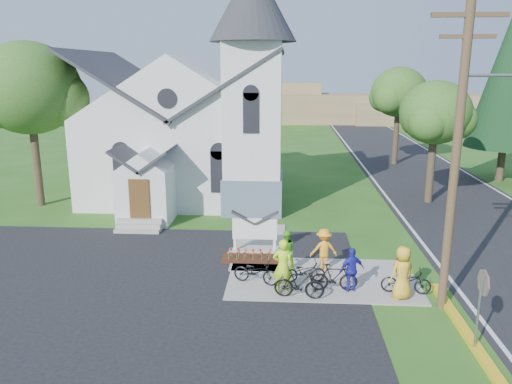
# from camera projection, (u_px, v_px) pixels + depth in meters

# --- Properties ---
(ground) EXTENTS (120.00, 120.00, 0.00)m
(ground) POSITION_uv_depth(u_px,v_px,m) (282.00, 284.00, 18.31)
(ground) COLOR #285718
(ground) RESTS_ON ground
(parking_lot) EXTENTS (20.00, 16.00, 0.02)m
(parking_lot) POSITION_uv_depth(u_px,v_px,m) (73.00, 303.00, 16.78)
(parking_lot) COLOR black
(parking_lot) RESTS_ON ground
(road) EXTENTS (8.00, 90.00, 0.02)m
(road) POSITION_uv_depth(u_px,v_px,m) (439.00, 190.00, 32.25)
(road) COLOR black
(road) RESTS_ON ground
(sidewalk) EXTENTS (7.00, 4.00, 0.05)m
(sidewalk) POSITION_uv_depth(u_px,v_px,m) (322.00, 279.00, 18.70)
(sidewalk) COLOR gray
(sidewalk) RESTS_ON ground
(church) EXTENTS (12.35, 12.00, 13.00)m
(church) POSITION_uv_depth(u_px,v_px,m) (192.00, 111.00, 29.44)
(church) COLOR silver
(church) RESTS_ON ground
(church_sign) EXTENTS (2.20, 0.40, 1.70)m
(church_sign) POSITION_uv_depth(u_px,v_px,m) (255.00, 229.00, 21.23)
(church_sign) COLOR gray
(church_sign) RESTS_ON ground
(flower_bed) EXTENTS (2.60, 1.10, 0.07)m
(flower_bed) POSITION_uv_depth(u_px,v_px,m) (253.00, 259.00, 20.60)
(flower_bed) COLOR #3B1B10
(flower_bed) RESTS_ON ground
(utility_pole) EXTENTS (3.45, 0.28, 10.00)m
(utility_pole) POSITION_uv_depth(u_px,v_px,m) (459.00, 146.00, 15.23)
(utility_pole) COLOR #472F23
(utility_pole) RESTS_ON ground
(stop_sign) EXTENTS (0.11, 0.76, 2.48)m
(stop_sign) POSITION_uv_depth(u_px,v_px,m) (482.00, 293.00, 13.49)
(stop_sign) COLOR gray
(stop_sign) RESTS_ON ground
(tree_lot_corner) EXTENTS (5.60, 5.60, 9.15)m
(tree_lot_corner) POSITION_uv_depth(u_px,v_px,m) (29.00, 89.00, 27.20)
(tree_lot_corner) COLOR #34281C
(tree_lot_corner) RESTS_ON ground
(tree_road_near) EXTENTS (4.00, 4.00, 7.05)m
(tree_road_near) POSITION_uv_depth(u_px,v_px,m) (435.00, 113.00, 28.17)
(tree_road_near) COLOR #34281C
(tree_road_near) RESTS_ON ground
(tree_road_mid) EXTENTS (4.40, 4.40, 7.80)m
(tree_road_mid) POSITION_uv_depth(u_px,v_px,m) (399.00, 93.00, 39.62)
(tree_road_mid) COLOR #34281C
(tree_road_mid) RESTS_ON ground
(conifer) EXTENTS (5.20, 5.20, 12.40)m
(conifer) POSITION_uv_depth(u_px,v_px,m) (512.00, 73.00, 33.07)
(conifer) COLOR #34281C
(conifer) RESTS_ON ground
(distant_hills) EXTENTS (61.00, 10.00, 5.60)m
(distant_hills) POSITION_uv_depth(u_px,v_px,m) (309.00, 107.00, 72.13)
(distant_hills) COLOR olive
(distant_hills) RESTS_ON ground
(cyclist_0) EXTENTS (0.75, 0.51, 1.97)m
(cyclist_0) POSITION_uv_depth(u_px,v_px,m) (283.00, 266.00, 17.26)
(cyclist_0) COLOR #BBF41C
(cyclist_0) RESTS_ON sidewalk
(bike_0) EXTENTS (1.81, 1.09, 0.90)m
(bike_0) POSITION_uv_depth(u_px,v_px,m) (256.00, 272.00, 18.15)
(bike_0) COLOR black
(bike_0) RESTS_ON sidewalk
(cyclist_1) EXTENTS (0.95, 0.84, 1.62)m
(cyclist_1) POSITION_uv_depth(u_px,v_px,m) (286.00, 251.00, 19.23)
(cyclist_1) COLOR #59D127
(cyclist_1) RESTS_ON sidewalk
(bike_1) EXTENTS (1.77, 0.69, 1.04)m
(bike_1) POSITION_uv_depth(u_px,v_px,m) (299.00, 284.00, 16.98)
(bike_1) COLOR black
(bike_1) RESTS_ON sidewalk
(cyclist_2) EXTENTS (1.01, 0.69, 1.59)m
(cyclist_2) POSITION_uv_depth(u_px,v_px,m) (352.00, 270.00, 17.45)
(cyclist_2) COLOR #2322AB
(cyclist_2) RESTS_ON sidewalk
(bike_2) EXTENTS (1.60, 0.72, 0.81)m
(bike_2) POSITION_uv_depth(u_px,v_px,m) (304.00, 271.00, 18.29)
(bike_2) COLOR black
(bike_2) RESTS_ON sidewalk
(cyclist_3) EXTENTS (1.16, 0.79, 1.66)m
(cyclist_3) POSITION_uv_depth(u_px,v_px,m) (324.00, 249.00, 19.32)
(cyclist_3) COLOR #FF9E1C
(cyclist_3) RESTS_ON sidewalk
(bike_3) EXTENTS (1.68, 0.52, 1.00)m
(bike_3) POSITION_uv_depth(u_px,v_px,m) (334.00, 277.00, 17.53)
(bike_3) COLOR black
(bike_3) RESTS_ON sidewalk
(cyclist_4) EXTENTS (1.08, 0.92, 1.87)m
(cyclist_4) POSITION_uv_depth(u_px,v_px,m) (402.00, 273.00, 16.86)
(cyclist_4) COLOR gold
(cyclist_4) RESTS_ON sidewalk
(bike_4) EXTENTS (1.77, 0.77, 0.90)m
(bike_4) POSITION_uv_depth(u_px,v_px,m) (406.00, 281.00, 17.35)
(bike_4) COLOR black
(bike_4) RESTS_ON sidewalk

